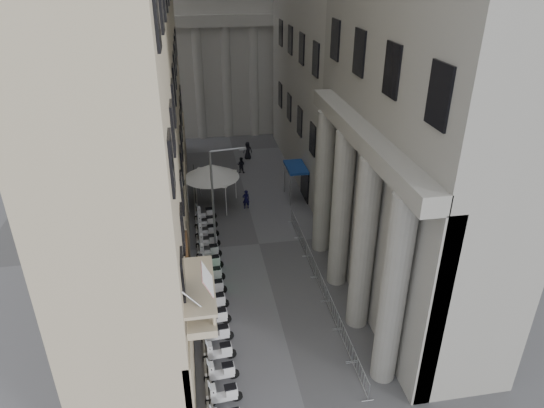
{
  "coord_description": "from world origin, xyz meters",
  "views": [
    {
      "loc": [
        -4.12,
        -10.39,
        18.59
      ],
      "look_at": [
        0.52,
        16.64,
        4.5
      ],
      "focal_mm": 32.0,
      "sensor_mm": 36.0,
      "label": 1
    }
  ],
  "objects_px": {
    "street_lamp": "(217,194)",
    "pedestrian_a": "(246,199)",
    "pedestrian_b": "(241,165)",
    "info_kiosk": "(202,270)",
    "security_tent": "(205,169)"
  },
  "relations": [
    {
      "from": "pedestrian_a",
      "to": "pedestrian_b",
      "type": "distance_m",
      "value": 7.45
    },
    {
      "from": "security_tent",
      "to": "pedestrian_a",
      "type": "relative_size",
      "value": 2.77
    },
    {
      "from": "info_kiosk",
      "to": "pedestrian_a",
      "type": "distance_m",
      "value": 10.55
    },
    {
      "from": "street_lamp",
      "to": "pedestrian_b",
      "type": "relative_size",
      "value": 4.82
    },
    {
      "from": "info_kiosk",
      "to": "pedestrian_b",
      "type": "bearing_deg",
      "value": 69.44
    },
    {
      "from": "info_kiosk",
      "to": "pedestrian_a",
      "type": "height_order",
      "value": "info_kiosk"
    },
    {
      "from": "street_lamp",
      "to": "pedestrian_a",
      "type": "height_order",
      "value": "street_lamp"
    },
    {
      "from": "info_kiosk",
      "to": "street_lamp",
      "type": "bearing_deg",
      "value": 64.17
    },
    {
      "from": "security_tent",
      "to": "pedestrian_a",
      "type": "distance_m",
      "value": 4.18
    },
    {
      "from": "pedestrian_a",
      "to": "street_lamp",
      "type": "bearing_deg",
      "value": 56.96
    },
    {
      "from": "info_kiosk",
      "to": "security_tent",
      "type": "bearing_deg",
      "value": 79.43
    },
    {
      "from": "pedestrian_b",
      "to": "pedestrian_a",
      "type": "bearing_deg",
      "value": 109.66
    },
    {
      "from": "security_tent",
      "to": "info_kiosk",
      "type": "height_order",
      "value": "security_tent"
    },
    {
      "from": "pedestrian_a",
      "to": "pedestrian_b",
      "type": "relative_size",
      "value": 1.05
    },
    {
      "from": "security_tent",
      "to": "pedestrian_a",
      "type": "height_order",
      "value": "security_tent"
    }
  ]
}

